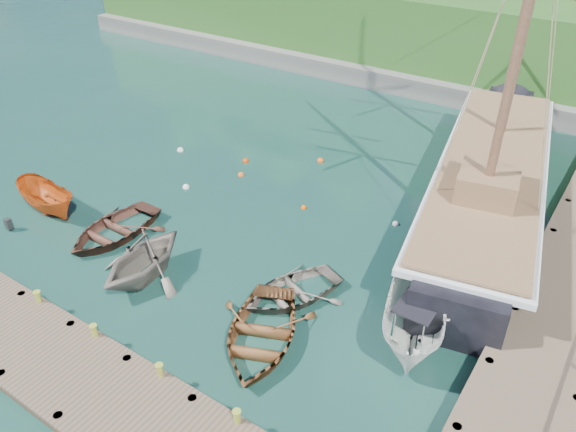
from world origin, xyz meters
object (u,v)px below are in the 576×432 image
rowboat_2 (261,342)px  cabin_boat_white (413,337)px  rowboat_0 (115,236)px  schooner (488,188)px  rowboat_3 (292,297)px  rowboat_1 (146,277)px  motorboat_orange (51,211)px

rowboat_2 → cabin_boat_white: size_ratio=0.87×
rowboat_0 → schooner: size_ratio=0.18×
rowboat_3 → cabin_boat_white: 4.66m
rowboat_2 → schooner: bearing=51.4°
rowboat_0 → rowboat_1: bearing=-20.8°
rowboat_2 → rowboat_0: bearing=147.3°
schooner → rowboat_0: bearing=-149.0°
rowboat_2 → rowboat_3: bearing=76.1°
motorboat_orange → schooner: schooner is taller
rowboat_0 → cabin_boat_white: (13.25, 1.63, 0.00)m
rowboat_3 → rowboat_1: bearing=-133.9°
rowboat_2 → cabin_boat_white: cabin_boat_white is taller
rowboat_0 → motorboat_orange: size_ratio=1.12×
rowboat_1 → rowboat_3: bearing=17.5°
schooner → rowboat_3: bearing=-122.0°
rowboat_3 → motorboat_orange: motorboat_orange is taller
rowboat_1 → cabin_boat_white: (10.06, 2.86, 0.00)m
rowboat_0 → rowboat_2: bearing=-9.3°
rowboat_1 → rowboat_2: size_ratio=0.85×
rowboat_1 → motorboat_orange: (-7.24, 0.93, 0.00)m
rowboat_2 → motorboat_orange: bearing=151.6°
rowboat_2 → motorboat_orange: motorboat_orange is taller
cabin_boat_white → rowboat_3: bearing=170.1°
rowboat_0 → rowboat_3: 8.69m
rowboat_1 → motorboat_orange: size_ratio=1.02×
motorboat_orange → cabin_boat_white: cabin_boat_white is taller
cabin_boat_white → schooner: schooner is taller
rowboat_1 → rowboat_3: (5.44, 2.23, 0.00)m
motorboat_orange → rowboat_0: bearing=-78.3°
rowboat_2 → motorboat_orange: 13.14m
rowboat_3 → cabin_boat_white: cabin_boat_white is taller
rowboat_1 → schooner: bearing=48.4°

